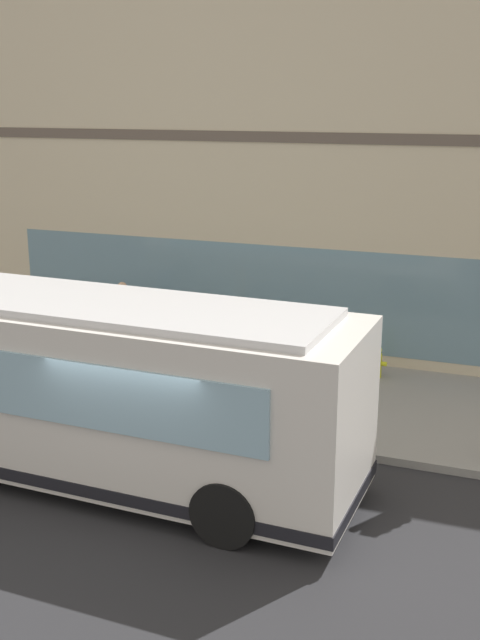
{
  "coord_description": "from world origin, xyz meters",
  "views": [
    {
      "loc": [
        -9.95,
        -5.27,
        6.15
      ],
      "look_at": [
        3.23,
        -0.25,
        2.15
      ],
      "focal_mm": 44.13,
      "sensor_mm": 36.0,
      "label": 1
    }
  ],
  "objects_px": {
    "fire_hydrant": "(377,361)",
    "pedestrian_near_building_entrance": "(172,329)",
    "city_bus_nearside": "(64,384)",
    "pedestrian_walking_along_curb": "(123,312)"
  },
  "relations": [
    {
      "from": "fire_hydrant",
      "to": "pedestrian_near_building_entrance",
      "type": "relative_size",
      "value": 0.42
    },
    {
      "from": "pedestrian_near_building_entrance",
      "to": "pedestrian_walking_along_curb",
      "type": "relative_size",
      "value": 1.02
    },
    {
      "from": "fire_hydrant",
      "to": "pedestrian_near_building_entrance",
      "type": "bearing_deg",
      "value": 106.93
    },
    {
      "from": "city_bus_nearside",
      "to": "pedestrian_near_building_entrance",
      "type": "relative_size",
      "value": 5.7
    },
    {
      "from": "pedestrian_near_building_entrance",
      "to": "city_bus_nearside",
      "type": "bearing_deg",
      "value": -176.44
    },
    {
      "from": "city_bus_nearside",
      "to": "fire_hydrant",
      "type": "height_order",
      "value": "city_bus_nearside"
    },
    {
      "from": "city_bus_nearside",
      "to": "pedestrian_near_building_entrance",
      "type": "distance_m",
      "value": 4.76
    },
    {
      "from": "city_bus_nearside",
      "to": "pedestrian_walking_along_curb",
      "type": "distance_m",
      "value": 6.08
    },
    {
      "from": "fire_hydrant",
      "to": "pedestrian_near_building_entrance",
      "type": "xyz_separation_m",
      "value": [
        -1.33,
        4.37,
        0.66
      ]
    },
    {
      "from": "pedestrian_near_building_entrance",
      "to": "fire_hydrant",
      "type": "bearing_deg",
      "value": -73.07
    }
  ]
}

